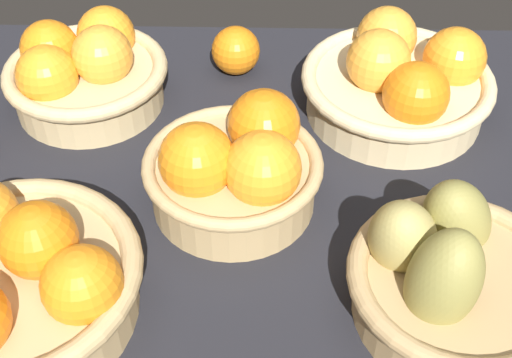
% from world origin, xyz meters
% --- Properties ---
extents(market_tray, '(0.84, 0.72, 0.03)m').
position_xyz_m(market_tray, '(0.00, 0.00, 0.01)').
color(market_tray, black).
rests_on(market_tray, ground).
extents(basket_center, '(0.20, 0.20, 0.12)m').
position_xyz_m(basket_center, '(-0.01, 0.02, 0.08)').
color(basket_center, tan).
rests_on(basket_center, market_tray).
extents(basket_far_right, '(0.25, 0.25, 0.12)m').
position_xyz_m(basket_far_right, '(0.20, 0.18, 0.08)').
color(basket_far_right, tan).
rests_on(basket_far_right, market_tray).
extents(basket_near_left, '(0.25, 0.25, 0.12)m').
position_xyz_m(basket_near_left, '(-0.21, -0.15, 0.08)').
color(basket_near_left, '#D3BC8C').
rests_on(basket_near_left, market_tray).
extents(basket_near_right, '(0.22, 0.22, 0.12)m').
position_xyz_m(basket_near_right, '(0.21, -0.17, 0.08)').
color(basket_near_right, tan).
rests_on(basket_near_right, market_tray).
extents(basket_far_left_pears, '(0.22, 0.23, 0.14)m').
position_xyz_m(basket_far_left_pears, '(-0.22, 0.16, 0.08)').
color(basket_far_left_pears, tan).
rests_on(basket_far_left_pears, market_tray).
extents(loose_orange_front_gap, '(0.07, 0.07, 0.07)m').
position_xyz_m(loose_orange_front_gap, '(0.01, -0.24, 0.06)').
color(loose_orange_front_gap, orange).
rests_on(loose_orange_front_gap, market_tray).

